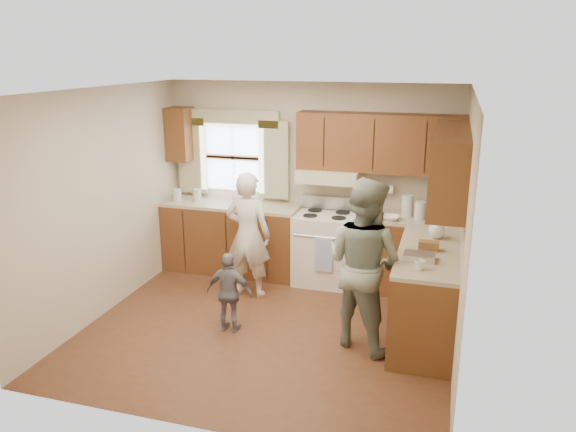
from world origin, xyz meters
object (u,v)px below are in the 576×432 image
(woman_left, at_px, (248,235))
(child, at_px, (229,293))
(woman_right, at_px, (364,264))
(stove, at_px, (326,247))

(woman_left, height_order, child, woman_left)
(woman_left, relative_size, child, 1.76)
(woman_left, relative_size, woman_right, 0.89)
(woman_left, bearing_deg, woman_right, 154.08)
(stove, xyz_separation_m, child, (-0.67, -1.60, -0.03))
(woman_right, bearing_deg, stove, -38.41)
(stove, height_order, woman_right, woman_right)
(woman_right, distance_m, child, 1.44)
(stove, distance_m, woman_left, 1.09)
(woman_left, height_order, woman_right, woman_right)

